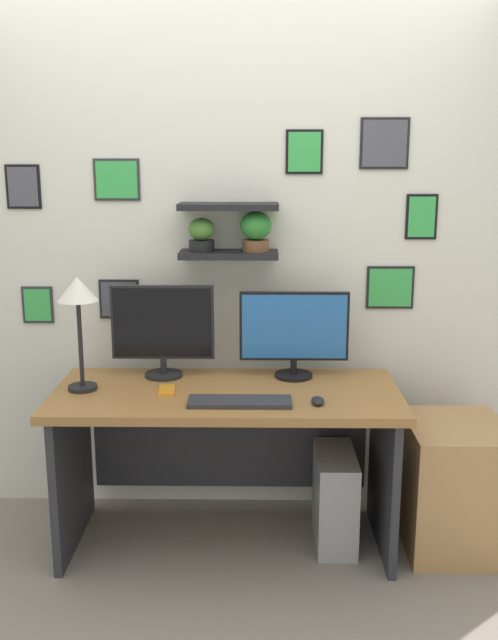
# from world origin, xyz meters

# --- Properties ---
(ground_plane) EXTENTS (8.00, 8.00, 0.00)m
(ground_plane) POSITION_xyz_m (0.00, 0.00, 0.00)
(ground_plane) COLOR gray
(back_wall_assembly) EXTENTS (4.40, 0.24, 2.70)m
(back_wall_assembly) POSITION_xyz_m (0.00, 0.44, 1.35)
(back_wall_assembly) COLOR silver
(back_wall_assembly) RESTS_ON ground
(desk) EXTENTS (1.56, 0.68, 0.75)m
(desk) POSITION_xyz_m (0.00, 0.05, 0.54)
(desk) COLOR #9E6B38
(desk) RESTS_ON ground
(monitor_left) EXTENTS (0.49, 0.18, 0.44)m
(monitor_left) POSITION_xyz_m (-0.31, 0.22, 0.99)
(monitor_left) COLOR black
(monitor_left) RESTS_ON desk
(monitor_right) EXTENTS (0.51, 0.18, 0.41)m
(monitor_right) POSITION_xyz_m (0.31, 0.22, 0.97)
(monitor_right) COLOR black
(monitor_right) RESTS_ON desk
(keyboard) EXTENTS (0.44, 0.14, 0.02)m
(keyboard) POSITION_xyz_m (0.06, -0.17, 0.76)
(keyboard) COLOR #2D2D33
(keyboard) RESTS_ON desk
(computer_mouse) EXTENTS (0.06, 0.09, 0.03)m
(computer_mouse) POSITION_xyz_m (0.40, -0.17, 0.77)
(computer_mouse) COLOR black
(computer_mouse) RESTS_ON desk
(desk_lamp) EXTENTS (0.18, 0.18, 0.51)m
(desk_lamp) POSITION_xyz_m (-0.65, 0.01, 1.16)
(desk_lamp) COLOR black
(desk_lamp) RESTS_ON desk
(cell_phone) EXTENTS (0.08, 0.15, 0.01)m
(cell_phone) POSITION_xyz_m (-0.27, -0.01, 0.76)
(cell_phone) COLOR orange
(cell_phone) RESTS_ON desk
(drawer_cabinet) EXTENTS (0.44, 0.50, 0.60)m
(drawer_cabinet) POSITION_xyz_m (1.04, -0.01, 0.30)
(drawer_cabinet) COLOR tan
(drawer_cabinet) RESTS_ON ground
(computer_tower_right) EXTENTS (0.18, 0.40, 0.44)m
(computer_tower_right) POSITION_xyz_m (0.50, 0.02, 0.22)
(computer_tower_right) COLOR #99999E
(computer_tower_right) RESTS_ON ground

